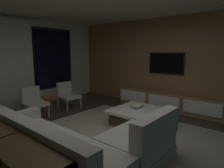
% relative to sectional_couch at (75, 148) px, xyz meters
% --- Properties ---
extents(floor, '(9.20, 9.20, 0.00)m').
position_rel_sectional_couch_xyz_m(floor, '(0.84, 0.14, -0.29)').
color(floor, '#332B26').
extents(back_wall_with_window, '(6.60, 0.30, 2.70)m').
position_rel_sectional_couch_xyz_m(back_wall_with_window, '(0.78, 3.76, 1.05)').
color(back_wall_with_window, beige).
rests_on(back_wall_with_window, floor).
extents(media_wall, '(0.12, 7.80, 2.70)m').
position_rel_sectional_couch_xyz_m(media_wall, '(3.90, 0.14, 1.06)').
color(media_wall, '#8E6642').
rests_on(media_wall, floor).
extents(area_rug, '(3.20, 3.80, 0.01)m').
position_rel_sectional_couch_xyz_m(area_rug, '(1.19, 0.04, -0.28)').
color(area_rug, gray).
rests_on(area_rug, floor).
extents(sectional_couch, '(1.98, 2.50, 0.82)m').
position_rel_sectional_couch_xyz_m(sectional_couch, '(0.00, 0.00, 0.00)').
color(sectional_couch, gray).
rests_on(sectional_couch, floor).
extents(coffee_table, '(1.16, 1.16, 0.36)m').
position_rel_sectional_couch_xyz_m(coffee_table, '(2.06, 0.21, -0.10)').
color(coffee_table, '#49351C').
rests_on(coffee_table, floor).
extents(book_stack_on_coffee_table, '(0.30, 0.21, 0.07)m').
position_rel_sectional_couch_xyz_m(book_stack_on_coffee_table, '(2.18, 0.33, 0.10)').
color(book_stack_on_coffee_table, '#BE6D9C').
rests_on(book_stack_on_coffee_table, coffee_table).
extents(accent_chair_near_window, '(0.57, 0.59, 0.78)m').
position_rel_sectional_couch_xyz_m(accent_chair_near_window, '(1.84, 2.61, 0.14)').
color(accent_chair_near_window, '#B2ADA0').
rests_on(accent_chair_near_window, floor).
extents(accent_chair_by_curtain, '(0.57, 0.59, 0.78)m').
position_rel_sectional_couch_xyz_m(accent_chair_by_curtain, '(0.76, 2.61, 0.14)').
color(accent_chair_by_curtain, '#B2ADA0').
rests_on(accent_chair_by_curtain, floor).
extents(side_stool, '(0.32, 0.32, 0.46)m').
position_rel_sectional_couch_xyz_m(side_stool, '(1.24, 2.70, 0.08)').
color(side_stool, '#BF4C1E').
rests_on(side_stool, floor).
extents(media_console, '(0.46, 3.10, 0.52)m').
position_rel_sectional_couch_xyz_m(media_console, '(3.61, 0.19, -0.04)').
color(media_console, '#8E6642').
rests_on(media_console, floor).
extents(mounted_tv, '(0.05, 1.08, 0.62)m').
position_rel_sectional_couch_xyz_m(mounted_tv, '(3.79, 0.39, 1.06)').
color(mounted_tv, black).
extents(console_table_behind_couch, '(0.40, 2.10, 0.74)m').
position_rel_sectional_couch_xyz_m(console_table_behind_couch, '(-0.91, 0.13, 0.13)').
color(console_table_behind_couch, '#49351C').
rests_on(console_table_behind_couch, floor).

